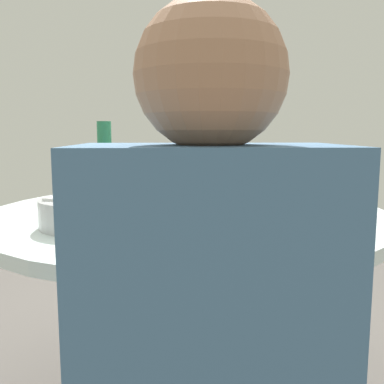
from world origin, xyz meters
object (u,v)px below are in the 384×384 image
at_px(dish_stirfry, 258,203).
at_px(tea_cup_near, 196,242).
at_px(tea_cup_far, 275,237).
at_px(rice_bowl, 90,211).
at_px(dish_shrimp, 95,195).
at_px(dish_eggplant, 227,187).
at_px(dish_tofu_braise, 289,191).
at_px(diner_left, 209,341).
at_px(round_dining_table, 187,237).
at_px(green_bottle, 106,198).
at_px(soup_bowl, 309,220).
at_px(dish_greens, 159,185).

relative_size(dish_stirfry, tea_cup_near, 2.57).
bearing_deg(tea_cup_near, tea_cup_far, 137.55).
distance_m(rice_bowl, dish_shrimp, 0.50).
distance_m(dish_eggplant, dish_stirfry, 0.44).
distance_m(dish_tofu_braise, diner_left, 1.32).
bearing_deg(round_dining_table, tea_cup_far, 60.72).
xyz_separation_m(dish_tofu_braise, dish_stirfry, (0.34, 0.05, -0.00)).
bearing_deg(rice_bowl, diner_left, 65.19).
height_order(dish_stirfry, tea_cup_near, tea_cup_near).
distance_m(dish_shrimp, green_bottle, 0.76).
height_order(dish_stirfry, diner_left, diner_left).
height_order(tea_cup_near, tea_cup_far, tea_cup_far).
height_order(round_dining_table, diner_left, diner_left).
relative_size(soup_bowl, diner_left, 0.39).
relative_size(dish_tofu_braise, diner_left, 0.31).
distance_m(dish_greens, green_bottle, 1.00).
relative_size(soup_bowl, dish_tofu_braise, 1.27).
relative_size(dish_greens, tea_cup_near, 3.18).
bearing_deg(dish_tofu_braise, dish_stirfry, 9.12).
xyz_separation_m(dish_shrimp, dish_tofu_braise, (-0.59, 0.55, 0.00)).
height_order(rice_bowl, dish_tofu_braise, rice_bowl).
height_order(rice_bowl, dish_eggplant, rice_bowl).
xyz_separation_m(round_dining_table, dish_stirfry, (-0.18, 0.17, 0.12)).
bearing_deg(tea_cup_near, diner_left, 42.24).
bearing_deg(tea_cup_near, soup_bowl, 168.26).
height_order(soup_bowl, dish_greens, soup_bowl).
xyz_separation_m(round_dining_table, green_bottle, (0.50, 0.18, 0.22)).
bearing_deg(rice_bowl, dish_tofu_braise, 169.90).
relative_size(round_dining_table, green_bottle, 4.68).
distance_m(dish_greens, diner_left, 1.44).
relative_size(round_dining_table, dish_stirfry, 6.86).
bearing_deg(tea_cup_far, soup_bowl, -171.43).
xyz_separation_m(round_dining_table, dish_eggplant, (-0.47, -0.16, 0.12)).
xyz_separation_m(dish_eggplant, dish_stirfry, (0.29, 0.34, -0.00)).
bearing_deg(dish_tofu_braise, rice_bowl, -10.10).
distance_m(soup_bowl, dish_stirfry, 0.35).
bearing_deg(diner_left, tea_cup_near, -137.76).
bearing_deg(green_bottle, dish_eggplant, -160.12).
bearing_deg(tea_cup_far, dish_eggplant, -138.32).
distance_m(dish_tofu_braise, dish_eggplant, 0.29).
relative_size(dish_greens, green_bottle, 0.84).
xyz_separation_m(dish_shrimp, diner_left, (0.62, 1.07, -0.03)).
bearing_deg(dish_eggplant, round_dining_table, 19.45).
bearing_deg(tea_cup_far, diner_left, 17.84).
bearing_deg(diner_left, dish_stirfry, -152.16).
relative_size(dish_tofu_braise, dish_stirfry, 1.17).
distance_m(dish_eggplant, diner_left, 1.40).
xyz_separation_m(dish_shrimp, dish_greens, (-0.35, 0.01, 0.01)).
height_order(dish_greens, tea_cup_far, tea_cup_far).
bearing_deg(round_dining_table, dish_shrimp, -81.46).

